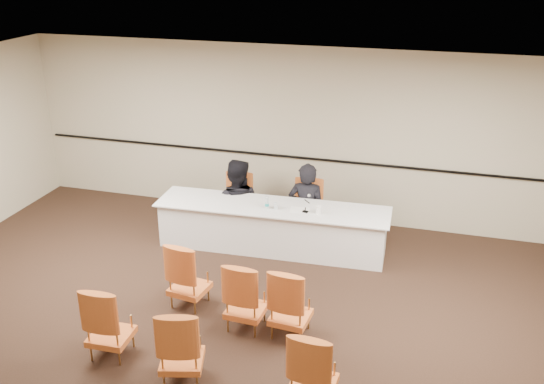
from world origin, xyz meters
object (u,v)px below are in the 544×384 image
(water_bottle, at_px, (267,202))
(aud_chair_front_left, at_px, (189,274))
(panelist_second_chair, at_px, (236,203))
(aud_chair_back_right, at_px, (314,367))
(aud_chair_front_mid, at_px, (246,295))
(drinking_glass, at_px, (276,206))
(aud_chair_back_mid, at_px, (181,344))
(panel_table, at_px, (272,227))
(panelist_second, at_px, (237,209))
(panelist_main_chair, at_px, (307,210))
(panelist_main, at_px, (306,213))
(coffee_cup, at_px, (318,210))
(aud_chair_back_left, at_px, (109,320))
(microphone, at_px, (305,205))
(aud_chair_front_right, at_px, (291,301))

(water_bottle, height_order, aud_chair_front_left, same)
(panelist_second_chair, distance_m, aud_chair_front_left, 2.40)
(aud_chair_back_right, bearing_deg, aud_chair_front_mid, 138.04)
(drinking_glass, bearing_deg, aud_chair_front_left, -111.30)
(water_bottle, distance_m, aud_chair_back_right, 3.52)
(aud_chair_front_left, xyz_separation_m, aud_chair_back_mid, (0.52, -1.42, 0.00))
(panelist_second_chair, bearing_deg, water_bottle, -43.09)
(panel_table, distance_m, panelist_second_chair, 0.94)
(panelist_second, relative_size, panelist_second_chair, 1.88)
(panelist_main_chair, height_order, water_bottle, same)
(aud_chair_front_left, bearing_deg, panelist_main_chair, 74.93)
(panelist_main, relative_size, panelist_main_chair, 1.81)
(panelist_main, bearing_deg, aud_chair_front_left, 66.93)
(panelist_second_chair, relative_size, aud_chair_back_right, 1.00)
(panel_table, relative_size, aud_chair_back_right, 3.85)
(panel_table, distance_m, coffee_cup, 0.87)
(panelist_second_chair, height_order, drinking_glass, panelist_second_chair)
(panelist_second_chair, height_order, aud_chair_back_left, same)
(coffee_cup, bearing_deg, panelist_main_chair, 116.60)
(panelist_main_chair, xyz_separation_m, aud_chair_back_mid, (-0.51, -3.87, 0.00))
(drinking_glass, bearing_deg, aud_chair_front_mid, -84.61)
(panelist_second_chair, bearing_deg, drinking_glass, -37.69)
(drinking_glass, xyz_separation_m, aud_chair_front_left, (-0.70, -1.78, -0.31))
(water_bottle, xyz_separation_m, drinking_glass, (0.14, 0.01, -0.06))
(panelist_main, relative_size, aud_chair_front_mid, 1.81)
(panel_table, height_order, coffee_cup, coffee_cup)
(aud_chair_front_left, xyz_separation_m, aud_chair_back_right, (2.00, -1.41, 0.00))
(panelist_main_chair, xyz_separation_m, aud_chair_front_left, (-1.03, -2.44, 0.00))
(coffee_cup, bearing_deg, panelist_second, 158.52)
(panelist_main, bearing_deg, panelist_second, 2.33)
(panelist_main, height_order, water_bottle, panelist_main)
(aud_chair_back_mid, relative_size, aud_chair_back_right, 1.00)
(panelist_main, xyz_separation_m, water_bottle, (-0.48, -0.67, 0.42))
(microphone, distance_m, aud_chair_front_left, 2.17)
(microphone, relative_size, aud_chair_back_right, 0.27)
(panelist_main_chair, distance_m, aud_chair_back_left, 3.98)
(aud_chair_front_right, bearing_deg, panelist_second, 126.18)
(panelist_main_chair, distance_m, aud_chair_front_left, 2.65)
(aud_chair_front_left, xyz_separation_m, aud_chair_front_right, (1.47, -0.27, 0.00))
(coffee_cup, xyz_separation_m, aud_chair_back_right, (0.65, -3.20, -0.32))
(panel_table, height_order, aud_chair_back_left, aud_chair_back_left)
(panel_table, bearing_deg, panelist_second, 143.84)
(coffee_cup, height_order, aud_chair_front_left, aud_chair_front_left)
(aud_chair_back_left, bearing_deg, panelist_second, 82.97)
(panelist_main_chair, distance_m, aud_chair_back_mid, 3.90)
(microphone, relative_size, aud_chair_front_right, 0.27)
(panel_table, distance_m, panelist_second, 0.93)
(aud_chair_back_left, bearing_deg, coffee_cup, 56.63)
(panelist_main_chair, height_order, drinking_glass, panelist_main_chair)
(panel_table, height_order, aud_chair_front_right, aud_chair_front_right)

